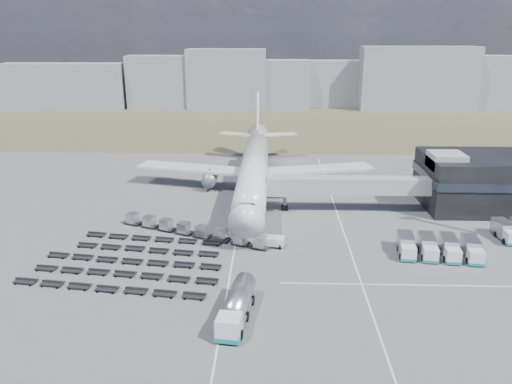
{
  "coord_description": "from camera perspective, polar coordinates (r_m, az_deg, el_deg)",
  "views": [
    {
      "loc": [
        3.68,
        -68.38,
        32.83
      ],
      "look_at": [
        0.82,
        19.22,
        4.0
      ],
      "focal_mm": 35.0,
      "sensor_mm": 36.0,
      "label": 1
    }
  ],
  "objects": [
    {
      "name": "service_trucks_near",
      "position": [
        80.45,
        20.16,
        -5.96
      ],
      "size": [
        12.41,
        7.79,
        2.61
      ],
      "rotation": [
        0.0,
        0.0,
        -0.12
      ],
      "color": "silver",
      "rests_on": "ground"
    },
    {
      "name": "skyline",
      "position": [
        217.37,
        1.97,
        12.25
      ],
      "size": [
        307.77,
        22.16,
        25.88
      ],
      "color": "gray",
      "rests_on": "ground"
    },
    {
      "name": "fuel_tanker",
      "position": [
        60.17,
        -2.23,
        -12.89
      ],
      "size": [
        4.24,
        11.22,
        3.54
      ],
      "rotation": [
        0.0,
        0.0,
        -0.14
      ],
      "color": "silver",
      "rests_on": "ground"
    },
    {
      "name": "jet_bridge",
      "position": [
        93.85,
        9.27,
        0.75
      ],
      "size": [
        30.3,
        3.8,
        7.05
      ],
      "color": "#939399",
      "rests_on": "ground"
    },
    {
      "name": "uld_row",
      "position": [
        83.46,
        -7.24,
        -4.29
      ],
      "size": [
        25.92,
        12.23,
        1.85
      ],
      "rotation": [
        0.0,
        0.0,
        -0.4
      ],
      "color": "black",
      "rests_on": "ground"
    },
    {
      "name": "terminal",
      "position": [
        105.98,
        26.38,
        1.18
      ],
      "size": [
        30.4,
        16.4,
        11.0
      ],
      "color": "black",
      "rests_on": "ground"
    },
    {
      "name": "lane_markings",
      "position": [
        78.8,
        6.17,
        -6.52
      ],
      "size": [
        47.12,
        110.0,
        0.01
      ],
      "color": "silver",
      "rests_on": "ground"
    },
    {
      "name": "catering_truck",
      "position": [
        103.79,
        2.36,
        0.64
      ],
      "size": [
        3.01,
        6.65,
        2.99
      ],
      "rotation": [
        0.0,
        0.0,
        -0.05
      ],
      "color": "silver",
      "rests_on": "ground"
    },
    {
      "name": "ground",
      "position": [
        75.94,
        -1.1,
        -7.41
      ],
      "size": [
        420.0,
        420.0,
        0.0
      ],
      "primitive_type": "plane",
      "color": "#565659",
      "rests_on": "ground"
    },
    {
      "name": "airliner",
      "position": [
        104.52,
        -0.22,
        2.93
      ],
      "size": [
        51.59,
        64.53,
        17.62
      ],
      "color": "silver",
      "rests_on": "ground"
    },
    {
      "name": "grass_strip",
      "position": [
        181.42,
        0.68,
        7.78
      ],
      "size": [
        420.0,
        90.0,
        0.01
      ],
      "primitive_type": "cube",
      "color": "#4C472E",
      "rests_on": "ground"
    },
    {
      "name": "pushback_tug",
      "position": [
        79.07,
        1.93,
        -5.71
      ],
      "size": [
        3.81,
        2.48,
        1.58
      ],
      "primitive_type": "cube",
      "rotation": [
        0.0,
        0.0,
        -0.14
      ],
      "color": "silver",
      "rests_on": "ground"
    },
    {
      "name": "baggage_dollies",
      "position": [
        75.94,
        -14.03,
        -7.7
      ],
      "size": [
        28.66,
        21.31,
        0.71
      ],
      "rotation": [
        0.0,
        0.0,
        -0.13
      ],
      "color": "black",
      "rests_on": "ground"
    }
  ]
}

